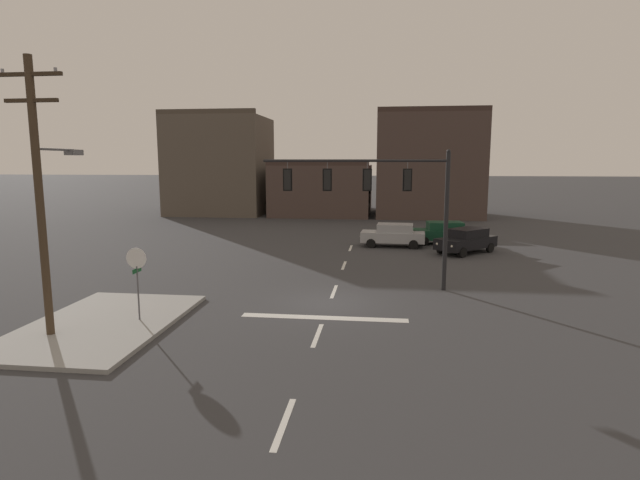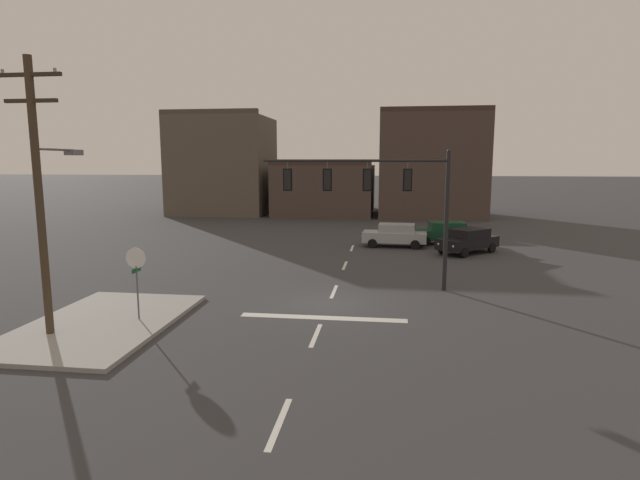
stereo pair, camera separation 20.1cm
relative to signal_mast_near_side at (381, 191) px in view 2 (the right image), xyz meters
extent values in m
plane|color=#353538|center=(-2.06, -2.70, -4.62)|extent=(400.00, 400.00, 0.00)
cube|color=gray|center=(-9.97, -6.70, -4.54)|extent=(5.00, 8.00, 0.15)
cube|color=silver|center=(-2.06, -4.70, -4.61)|extent=(6.40, 0.50, 0.01)
cube|color=silver|center=(-2.06, -12.70, -4.61)|extent=(0.16, 2.40, 0.01)
cube|color=silver|center=(-2.06, -6.70, -4.61)|extent=(0.16, 2.40, 0.01)
cube|color=silver|center=(-2.06, -0.70, -4.61)|extent=(0.16, 2.40, 0.01)
cube|color=silver|center=(-2.06, 5.30, -4.61)|extent=(0.16, 2.40, 0.01)
cube|color=silver|center=(-2.06, 11.30, -4.61)|extent=(0.16, 2.40, 0.01)
cylinder|color=black|center=(2.97, 0.24, -1.45)|extent=(0.20, 0.20, 6.32)
cylinder|color=black|center=(-1.18, -0.12, 1.34)|extent=(8.31, 0.84, 0.12)
sphere|color=black|center=(2.97, 0.24, 1.76)|extent=(0.18, 0.18, 0.18)
cylinder|color=#56565B|center=(1.17, 0.09, 1.11)|extent=(0.03, 0.03, 0.35)
cube|color=black|center=(1.17, 0.09, 0.48)|extent=(0.32, 0.26, 0.90)
sphere|color=green|center=(1.16, 0.22, 0.76)|extent=(0.20, 0.20, 0.20)
sphere|color=#2D2314|center=(1.16, 0.22, 0.48)|extent=(0.20, 0.20, 0.20)
sphere|color=black|center=(1.16, 0.22, 0.20)|extent=(0.20, 0.20, 0.20)
cube|color=black|center=(1.17, 0.07, 0.48)|extent=(0.42, 0.07, 1.02)
cylinder|color=#56565B|center=(-0.64, -0.07, 1.11)|extent=(0.03, 0.03, 0.35)
cube|color=black|center=(-0.64, -0.07, 0.48)|extent=(0.32, 0.26, 0.90)
sphere|color=green|center=(-0.65, 0.06, 0.76)|extent=(0.20, 0.20, 0.20)
sphere|color=#2D2314|center=(-0.65, 0.06, 0.48)|extent=(0.20, 0.20, 0.20)
sphere|color=black|center=(-0.65, 0.06, 0.20)|extent=(0.20, 0.20, 0.20)
cube|color=black|center=(-0.63, -0.09, 0.48)|extent=(0.42, 0.07, 1.02)
cylinder|color=#56565B|center=(-2.44, -0.23, 1.11)|extent=(0.03, 0.03, 0.35)
cube|color=black|center=(-2.44, -0.23, 0.48)|extent=(0.32, 0.26, 0.90)
sphere|color=green|center=(-2.45, -0.10, 0.76)|extent=(0.20, 0.20, 0.20)
sphere|color=#2D2314|center=(-2.45, -0.10, 0.48)|extent=(0.20, 0.20, 0.20)
sphere|color=black|center=(-2.45, -0.10, 0.20)|extent=(0.20, 0.20, 0.20)
cube|color=black|center=(-2.44, -0.25, 0.48)|extent=(0.42, 0.07, 1.02)
cylinder|color=#56565B|center=(-4.24, -0.38, 1.11)|extent=(0.03, 0.03, 0.35)
cube|color=black|center=(-4.24, -0.38, 0.48)|extent=(0.32, 0.26, 0.90)
sphere|color=green|center=(-4.25, -0.25, 0.76)|extent=(0.20, 0.20, 0.20)
sphere|color=#2D2314|center=(-4.25, -0.25, 0.48)|extent=(0.20, 0.20, 0.20)
sphere|color=black|center=(-4.25, -0.25, 0.20)|extent=(0.20, 0.20, 0.20)
cube|color=black|center=(-4.24, -0.40, 0.48)|extent=(0.42, 0.07, 1.02)
cylinder|color=#56565B|center=(-8.75, -6.21, -3.54)|extent=(0.06, 0.06, 2.15)
cylinder|color=white|center=(-8.75, -6.21, -2.17)|extent=(0.76, 0.03, 0.76)
cylinder|color=#B21414|center=(-8.75, -6.19, -2.17)|extent=(0.68, 0.03, 0.68)
cube|color=#19592D|center=(-8.75, -6.21, -2.62)|extent=(0.02, 0.64, 0.16)
cube|color=#9EA0A5|center=(0.83, 12.31, -3.92)|extent=(4.50, 2.07, 0.70)
cube|color=#9EA0A5|center=(0.98, 12.30, -3.29)|extent=(2.56, 1.75, 0.56)
cube|color=#2D3842|center=(0.21, 12.35, -3.31)|extent=(0.34, 1.53, 0.47)
cube|color=#2D3842|center=(2.15, 12.23, -3.31)|extent=(0.31, 1.53, 0.46)
cylinder|color=black|center=(-0.67, 11.55, -4.30)|extent=(0.65, 0.26, 0.64)
cylinder|color=black|center=(-0.57, 13.25, -4.30)|extent=(0.65, 0.26, 0.64)
cylinder|color=black|center=(2.23, 11.38, -4.30)|extent=(0.65, 0.26, 0.64)
cylinder|color=black|center=(2.33, 13.07, -4.30)|extent=(0.65, 0.26, 0.64)
sphere|color=silver|center=(-1.38, 11.87, -3.87)|extent=(0.16, 0.16, 0.16)
sphere|color=silver|center=(-1.31, 13.02, -3.87)|extent=(0.16, 0.16, 0.16)
cube|color=maroon|center=(3.01, 12.18, -3.84)|extent=(0.12, 1.37, 0.12)
cube|color=black|center=(5.52, 10.29, -3.92)|extent=(4.39, 4.38, 0.70)
cube|color=black|center=(5.62, 10.40, -3.29)|extent=(2.88, 2.87, 0.56)
cube|color=#2D3842|center=(5.08, 9.86, -3.31)|extent=(1.25, 1.25, 0.47)
cube|color=#2D3842|center=(6.45, 11.22, -3.31)|extent=(1.23, 1.23, 0.46)
cylinder|color=black|center=(5.09, 8.66, -4.30)|extent=(0.61, 0.61, 0.64)
cylinder|color=black|center=(3.89, 9.87, -4.30)|extent=(0.61, 0.61, 0.64)
cylinder|color=black|center=(7.15, 10.71, -4.30)|extent=(0.61, 0.61, 0.64)
cylinder|color=black|center=(5.95, 11.92, -4.30)|extent=(0.61, 0.61, 0.64)
sphere|color=silver|center=(4.38, 8.34, -3.87)|extent=(0.16, 0.16, 0.16)
sphere|color=silver|center=(3.57, 9.16, -3.87)|extent=(0.16, 0.16, 0.16)
cube|color=maroon|center=(7.06, 11.83, -3.84)|extent=(0.99, 1.00, 0.12)
cube|color=#143D28|center=(4.44, 13.99, -3.92)|extent=(4.55, 2.20, 0.70)
cube|color=#143D28|center=(4.59, 14.00, -3.29)|extent=(2.60, 1.82, 0.56)
cube|color=#2D3842|center=(3.83, 13.93, -3.31)|extent=(0.39, 1.54, 0.47)
cube|color=#2D3842|center=(5.75, 14.11, -3.31)|extent=(0.36, 1.53, 0.46)
cylinder|color=black|center=(3.07, 13.01, -4.30)|extent=(0.66, 0.28, 0.64)
cylinder|color=black|center=(2.91, 14.70, -4.30)|extent=(0.66, 0.28, 0.64)
cylinder|color=black|center=(5.97, 13.28, -4.30)|extent=(0.66, 0.28, 0.64)
cylinder|color=black|center=(5.81, 14.97, -4.30)|extent=(0.66, 0.28, 0.64)
sphere|color=silver|center=(2.32, 13.21, -3.87)|extent=(0.16, 0.16, 0.16)
sphere|color=silver|center=(2.22, 14.36, -3.87)|extent=(0.16, 0.16, 0.16)
cube|color=maroon|center=(6.61, 14.19, -3.84)|extent=(0.17, 1.37, 0.12)
cylinder|color=#423323|center=(-11.00, -8.07, 0.00)|extent=(0.26, 0.26, 9.23)
cube|color=#382B1E|center=(-11.00, -8.07, 4.01)|extent=(2.20, 0.12, 0.12)
cube|color=#382B1E|center=(-11.00, -8.07, 3.21)|extent=(1.80, 0.12, 0.12)
cylinder|color=#56565B|center=(-11.00, -7.04, 1.71)|extent=(0.08, 2.05, 0.08)
cube|color=slate|center=(-11.00, -6.01, 1.63)|extent=(0.36, 0.64, 0.20)
cylinder|color=gray|center=(-11.90, -8.07, 4.13)|extent=(0.10, 0.10, 0.12)
cylinder|color=gray|center=(-10.10, -8.07, 4.13)|extent=(0.10, 0.10, 0.12)
cube|color=brown|center=(-18.47, 33.58, 0.81)|extent=(10.63, 9.28, 10.86)
cube|color=#493F35|center=(-18.47, 29.24, 6.49)|extent=(10.63, 0.60, 0.50)
cube|color=#473833|center=(-6.73, 35.71, -1.86)|extent=(10.71, 13.54, 5.51)
cube|color=#3A2B26|center=(-6.73, 29.24, 1.15)|extent=(10.71, 0.60, 0.50)
cube|color=#473833|center=(4.94, 33.88, 0.80)|extent=(11.08, 9.88, 10.83)
cube|color=#3A2B26|center=(4.94, 29.24, 6.46)|extent=(11.08, 0.60, 0.50)
camera|label=1|loc=(0.08, -23.35, 1.29)|focal=28.55mm
camera|label=2|loc=(0.28, -23.32, 1.29)|focal=28.55mm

